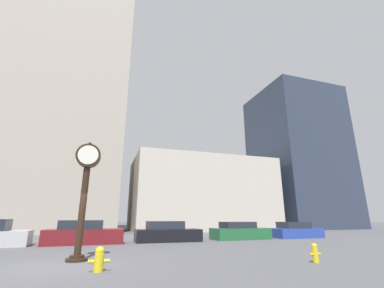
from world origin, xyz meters
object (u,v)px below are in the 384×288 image
object	(u,v)px
car_black	(167,233)
fire_hydrant_near	(99,259)
street_clock	(85,184)
fire_hydrant_far	(315,253)
car_blue	(296,231)
car_maroon	(84,234)
car_green	(240,232)

from	to	relation	value
car_black	fire_hydrant_near	distance (m)	10.32
street_clock	fire_hydrant_near	distance (m)	3.57
fire_hydrant_near	fire_hydrant_far	xyz separation A→B (m)	(7.52, -0.73, -0.03)
car_blue	car_maroon	bearing A→B (deg)	-178.99
car_green	fire_hydrant_far	bearing A→B (deg)	-106.22
street_clock	car_maroon	size ratio (longest dim) A/B	1.01
car_black	fire_hydrant_far	bearing A→B (deg)	-71.28
car_maroon	fire_hydrant_near	bearing A→B (deg)	-84.08
car_black	car_blue	bearing A→B (deg)	1.21
street_clock	car_blue	bearing A→B (deg)	24.02
street_clock	fire_hydrant_far	distance (m)	9.26
street_clock	car_maroon	world-z (taller)	street_clock
street_clock	car_black	bearing A→B (deg)	54.08
fire_hydrant_near	car_black	bearing A→B (deg)	65.54
car_black	fire_hydrant_near	bearing A→B (deg)	-113.51
street_clock	car_green	size ratio (longest dim) A/B	1.04
car_blue	fire_hydrant_near	size ratio (longest dim) A/B	5.59
car_black	car_green	bearing A→B (deg)	1.72
car_black	car_green	distance (m)	5.68
car_black	car_green	size ratio (longest dim) A/B	1.00
car_green	fire_hydrant_near	distance (m)	13.74
car_maroon	fire_hydrant_near	xyz separation A→B (m)	(1.10, -9.26, -0.24)
car_maroon	fire_hydrant_near	world-z (taller)	car_maroon
car_blue	car_black	bearing A→B (deg)	-179.37
car_maroon	car_blue	bearing A→B (deg)	-0.22
car_black	car_blue	size ratio (longest dim) A/B	1.11
car_maroon	car_green	size ratio (longest dim) A/B	1.03
car_black	fire_hydrant_near	size ratio (longest dim) A/B	6.20
car_green	fire_hydrant_far	distance (m)	10.49
car_maroon	car_blue	xyz separation A→B (m)	(16.16, 0.18, -0.08)
street_clock	car_green	bearing A→B (deg)	33.41
car_black	fire_hydrant_far	world-z (taller)	car_black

